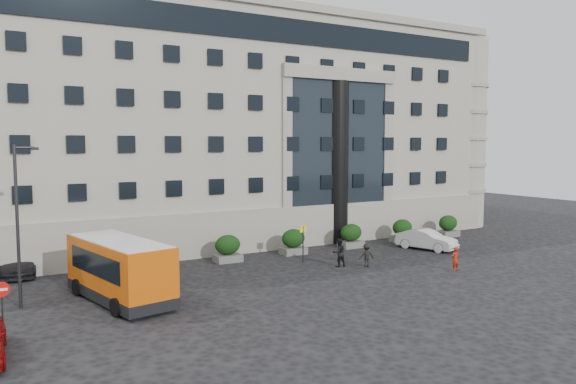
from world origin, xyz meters
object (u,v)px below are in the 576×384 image
object	(u,v)px
hedge_d	(351,236)
no_entry_sign	(2,298)
hedge_b	(228,248)
hedge_e	(402,230)
bus_stop_sign	(303,237)
hedge_a	(152,256)
parked_car_c	(18,262)
hedge_c	(293,242)
red_truck	(4,244)
pedestrian_a	(455,259)
pedestrian_b	(339,253)
street_lamp	(19,220)
white_taxi	(426,240)
parked_car_d	(4,263)
pedestrian_c	(367,255)
hedge_f	(448,226)
minibus	(120,267)

from	to	relation	value
hedge_d	no_entry_sign	xyz separation A→B (m)	(-24.60, -8.84, 0.72)
hedge_b	hedge_e	size ratio (longest dim) A/B	1.00
bus_stop_sign	hedge_b	bearing A→B (deg)	146.93
hedge_a	parked_car_c	bearing A→B (deg)	157.30
hedge_c	red_truck	xyz separation A→B (m)	(-18.48, 5.35, 0.69)
bus_stop_sign	pedestrian_a	xyz separation A→B (m)	(6.95, -7.01, -0.96)
hedge_c	bus_stop_sign	distance (m)	3.05
hedge_b	hedge_e	xyz separation A→B (m)	(15.60, 0.00, 0.00)
pedestrian_b	street_lamp	bearing A→B (deg)	4.08
hedge_c	white_taxi	world-z (taller)	hedge_c
bus_stop_sign	no_entry_sign	xyz separation A→B (m)	(-18.50, -6.04, -0.08)
pedestrian_a	pedestrian_b	distance (m)	7.34
bus_stop_sign	pedestrian_b	xyz separation A→B (m)	(1.37, -2.24, -0.80)
hedge_b	parked_car_c	world-z (taller)	hedge_b
hedge_c	no_entry_sign	size ratio (longest dim) A/B	0.79
hedge_d	pedestrian_a	world-z (taller)	hedge_d
parked_car_d	pedestrian_c	xyz separation A→B (m)	(20.66, -9.58, 0.06)
red_truck	pedestrian_c	bearing A→B (deg)	-39.38
hedge_a	parked_car_c	world-z (taller)	hedge_a
hedge_e	red_truck	world-z (taller)	red_truck
bus_stop_sign	pedestrian_a	world-z (taller)	bus_stop_sign
hedge_f	no_entry_sign	bearing A→B (deg)	-165.83
bus_stop_sign	white_taxi	size ratio (longest dim) A/B	0.55
hedge_d	pedestrian_a	xyz separation A→B (m)	(0.85, -9.81, -0.16)
red_truck	white_taxi	world-z (taller)	red_truck
hedge_c	street_lamp	distance (m)	19.27
hedge_e	hedge_c	bearing A→B (deg)	180.00
no_entry_sign	pedestrian_c	bearing A→B (deg)	7.66
parked_car_c	parked_car_d	size ratio (longest dim) A/B	1.01
hedge_a	bus_stop_sign	world-z (taller)	bus_stop_sign
minibus	red_truck	xyz separation A→B (m)	(-4.62, 11.28, -0.12)
parked_car_c	white_taxi	world-z (taller)	white_taxi
hedge_d	parked_car_c	distance (m)	23.31
parked_car_c	pedestrian_c	xyz separation A→B (m)	(19.93, -9.10, 0.02)
hedge_d	hedge_f	world-z (taller)	same
hedge_e	hedge_f	size ratio (longest dim) A/B	1.00
hedge_e	minibus	size ratio (longest dim) A/B	0.23
white_taxi	pedestrian_c	distance (m)	8.04
street_lamp	pedestrian_c	bearing A→B (deg)	-3.25
hedge_b	bus_stop_sign	size ratio (longest dim) A/B	0.73
white_taxi	pedestrian_b	distance (m)	9.34
hedge_c	parked_car_d	bearing A→B (deg)	168.98
minibus	white_taxi	xyz separation A→B (m)	(23.55, 2.43, -0.98)
hedge_b	hedge_d	distance (m)	10.40
hedge_f	pedestrian_a	world-z (taller)	hedge_f
hedge_a	hedge_d	bearing A→B (deg)	0.00
no_entry_sign	street_lamp	bearing A→B (deg)	75.28
white_taxi	parked_car_d	bearing A→B (deg)	146.59
pedestrian_b	pedestrian_c	distance (m)	1.81
hedge_f	parked_car_c	bearing A→B (deg)	174.65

